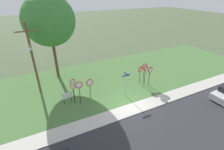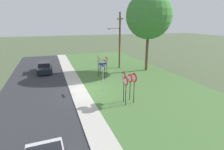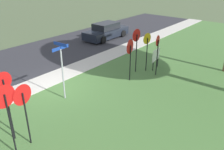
{
  "view_description": "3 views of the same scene",
  "coord_description": "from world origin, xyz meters",
  "px_view_note": "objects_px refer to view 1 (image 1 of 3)",
  "views": [
    {
      "loc": [
        -7.58,
        -11.34,
        10.48
      ],
      "look_at": [
        -0.11,
        3.73,
        1.69
      ],
      "focal_mm": 26.33,
      "sensor_mm": 36.0,
      "label": 1
    },
    {
      "loc": [
        16.56,
        -3.23,
        6.49
      ],
      "look_at": [
        0.87,
        2.27,
        1.68
      ],
      "focal_mm": 29.3,
      "sensor_mm": 36.0,
      "label": 2
    },
    {
      "loc": [
        6.81,
        9.59,
        5.81
      ],
      "look_at": [
        -0.82,
        3.4,
        1.37
      ],
      "focal_mm": 38.33,
      "sensor_mm": 36.0,
      "label": 3
    }
  ],
  "objects_px": {
    "stop_sign_near_right": "(73,85)",
    "yield_sign_near_left": "(144,68)",
    "stop_sign_far_left": "(73,89)",
    "yield_sign_far_right": "(140,71)",
    "utility_pole": "(33,57)",
    "notice_board": "(67,96)",
    "stop_sign_near_left": "(79,88)",
    "stop_sign_far_center": "(90,85)",
    "yield_sign_far_left": "(150,72)",
    "yield_sign_near_right": "(146,71)",
    "street_name_post": "(126,83)",
    "oak_tree_left": "(49,20)"
  },
  "relations": [
    {
      "from": "stop_sign_near_right",
      "to": "yield_sign_near_left",
      "type": "xyz_separation_m",
      "value": [
        8.69,
        -0.44,
        0.25
      ]
    },
    {
      "from": "stop_sign_far_left",
      "to": "yield_sign_far_right",
      "type": "xyz_separation_m",
      "value": [
        8.26,
        0.29,
        0.06
      ]
    },
    {
      "from": "utility_pole",
      "to": "notice_board",
      "type": "bearing_deg",
      "value": -55.16
    },
    {
      "from": "stop_sign_near_left",
      "to": "stop_sign_far_center",
      "type": "height_order",
      "value": "stop_sign_near_left"
    },
    {
      "from": "yield_sign_far_left",
      "to": "notice_board",
      "type": "bearing_deg",
      "value": 170.33
    },
    {
      "from": "yield_sign_far_left",
      "to": "stop_sign_far_left",
      "type": "bearing_deg",
      "value": 171.98
    },
    {
      "from": "yield_sign_near_right",
      "to": "street_name_post",
      "type": "relative_size",
      "value": 0.96
    },
    {
      "from": "yield_sign_near_left",
      "to": "notice_board",
      "type": "bearing_deg",
      "value": 172.07
    },
    {
      "from": "stop_sign_near_right",
      "to": "yield_sign_near_left",
      "type": "distance_m",
      "value": 8.7
    },
    {
      "from": "stop_sign_near_right",
      "to": "stop_sign_near_left",
      "type": "bearing_deg",
      "value": -85.19
    },
    {
      "from": "yield_sign_far_right",
      "to": "notice_board",
      "type": "relative_size",
      "value": 1.86
    },
    {
      "from": "yield_sign_near_left",
      "to": "yield_sign_far_right",
      "type": "distance_m",
      "value": 0.65
    },
    {
      "from": "stop_sign_far_left",
      "to": "yield_sign_near_right",
      "type": "distance_m",
      "value": 8.51
    },
    {
      "from": "stop_sign_far_center",
      "to": "yield_sign_far_right",
      "type": "bearing_deg",
      "value": -7.62
    },
    {
      "from": "stop_sign_far_left",
      "to": "yield_sign_far_left",
      "type": "distance_m",
      "value": 9.11
    },
    {
      "from": "yield_sign_far_left",
      "to": "stop_sign_far_center",
      "type": "bearing_deg",
      "value": 171.09
    },
    {
      "from": "stop_sign_near_right",
      "to": "yield_sign_near_right",
      "type": "relative_size",
      "value": 0.89
    },
    {
      "from": "notice_board",
      "to": "oak_tree_left",
      "type": "distance_m",
      "value": 9.15
    },
    {
      "from": "yield_sign_far_right",
      "to": "stop_sign_near_left",
      "type": "bearing_deg",
      "value": 176.67
    },
    {
      "from": "yield_sign_far_right",
      "to": "street_name_post",
      "type": "bearing_deg",
      "value": -161.21
    },
    {
      "from": "stop_sign_far_center",
      "to": "utility_pole",
      "type": "bearing_deg",
      "value": 132.46
    },
    {
      "from": "utility_pole",
      "to": "yield_sign_near_right",
      "type": "bearing_deg",
      "value": -19.42
    },
    {
      "from": "yield_sign_far_right",
      "to": "utility_pole",
      "type": "bearing_deg",
      "value": 154.93
    },
    {
      "from": "yield_sign_far_left",
      "to": "yield_sign_near_right",
      "type": "bearing_deg",
      "value": 167.42
    },
    {
      "from": "yield_sign_far_right",
      "to": "notice_board",
      "type": "height_order",
      "value": "yield_sign_far_right"
    },
    {
      "from": "yield_sign_near_right",
      "to": "street_name_post",
      "type": "distance_m",
      "value": 3.26
    },
    {
      "from": "stop_sign_near_left",
      "to": "yield_sign_far_left",
      "type": "relative_size",
      "value": 1.08
    },
    {
      "from": "stop_sign_near_right",
      "to": "oak_tree_left",
      "type": "xyz_separation_m",
      "value": [
        -0.61,
        6.02,
        5.58
      ]
    },
    {
      "from": "yield_sign_near_left",
      "to": "street_name_post",
      "type": "relative_size",
      "value": 0.93
    },
    {
      "from": "yield_sign_near_left",
      "to": "oak_tree_left",
      "type": "distance_m",
      "value": 12.52
    },
    {
      "from": "street_name_post",
      "to": "stop_sign_far_center",
      "type": "bearing_deg",
      "value": 157.77
    },
    {
      "from": "stop_sign_near_right",
      "to": "street_name_post",
      "type": "distance_m",
      "value": 5.54
    },
    {
      "from": "stop_sign_far_left",
      "to": "notice_board",
      "type": "bearing_deg",
      "value": 161.35
    },
    {
      "from": "stop_sign_near_left",
      "to": "stop_sign_near_right",
      "type": "xyz_separation_m",
      "value": [
        -0.34,
        1.2,
        -0.22
      ]
    },
    {
      "from": "stop_sign_near_left",
      "to": "yield_sign_far_right",
      "type": "relative_size",
      "value": 1.12
    },
    {
      "from": "stop_sign_near_right",
      "to": "stop_sign_far_center",
      "type": "distance_m",
      "value": 1.74
    },
    {
      "from": "stop_sign_far_left",
      "to": "street_name_post",
      "type": "height_order",
      "value": "street_name_post"
    },
    {
      "from": "yield_sign_far_right",
      "to": "utility_pole",
      "type": "height_order",
      "value": "utility_pole"
    },
    {
      "from": "stop_sign_far_left",
      "to": "utility_pole",
      "type": "xyz_separation_m",
      "value": [
        -2.96,
        3.65,
        2.59
      ]
    },
    {
      "from": "yield_sign_far_left",
      "to": "yield_sign_far_right",
      "type": "xyz_separation_m",
      "value": [
        -0.83,
        0.75,
        -0.07
      ]
    },
    {
      "from": "stop_sign_far_left",
      "to": "yield_sign_near_right",
      "type": "relative_size",
      "value": 0.87
    },
    {
      "from": "yield_sign_near_left",
      "to": "notice_board",
      "type": "height_order",
      "value": "yield_sign_near_left"
    },
    {
      "from": "street_name_post",
      "to": "stop_sign_near_right",
      "type": "bearing_deg",
      "value": 155.4
    },
    {
      "from": "yield_sign_near_right",
      "to": "stop_sign_near_right",
      "type": "bearing_deg",
      "value": 167.17
    },
    {
      "from": "stop_sign_near_left",
      "to": "yield_sign_near_left",
      "type": "distance_m",
      "value": 8.39
    },
    {
      "from": "utility_pole",
      "to": "notice_board",
      "type": "relative_size",
      "value": 6.27
    },
    {
      "from": "stop_sign_near_left",
      "to": "street_name_post",
      "type": "height_order",
      "value": "street_name_post"
    },
    {
      "from": "stop_sign_far_left",
      "to": "yield_sign_far_left",
      "type": "xyz_separation_m",
      "value": [
        9.1,
        -0.47,
        0.13
      ]
    },
    {
      "from": "yield_sign_near_left",
      "to": "yield_sign_far_left",
      "type": "height_order",
      "value": "yield_sign_near_left"
    },
    {
      "from": "stop_sign_far_center",
      "to": "yield_sign_near_left",
      "type": "relative_size",
      "value": 0.91
    }
  ]
}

